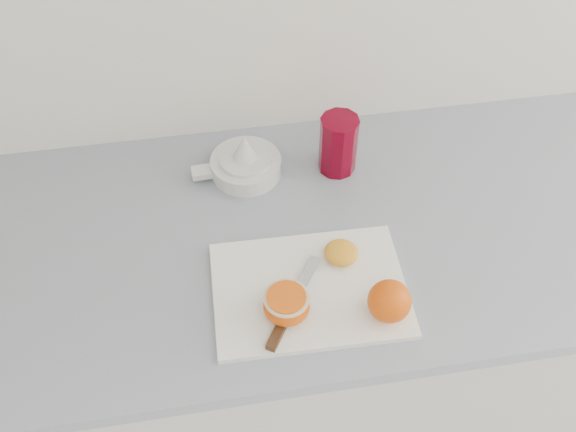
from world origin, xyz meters
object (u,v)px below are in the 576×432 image
at_px(half_orange, 286,305).
at_px(red_tumbler, 338,146).
at_px(cutting_board, 310,290).
at_px(citrus_juicer, 245,163).
at_px(counter, 307,345).

bearing_deg(half_orange, red_tumbler, 64.72).
bearing_deg(cutting_board, citrus_juicer, 103.65).
bearing_deg(half_orange, counter, 66.63).
bearing_deg(counter, citrus_juicer, 123.33).
relative_size(counter, cutting_board, 6.95).
xyz_separation_m(half_orange, red_tumbler, (0.16, 0.34, 0.02)).
distance_m(cutting_board, red_tumbler, 0.32).
height_order(citrus_juicer, red_tumbler, red_tumbler).
xyz_separation_m(cutting_board, red_tumbler, (0.11, 0.29, 0.05)).
height_order(cutting_board, red_tumbler, red_tumbler).
relative_size(cutting_board, citrus_juicer, 1.84).
bearing_deg(citrus_juicer, cutting_board, -76.35).
relative_size(citrus_juicer, red_tumbler, 1.43).
distance_m(cutting_board, half_orange, 0.07).
relative_size(cutting_board, half_orange, 4.28).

